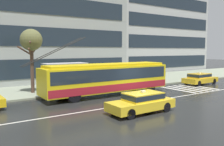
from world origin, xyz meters
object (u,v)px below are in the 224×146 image
object	(u,v)px
taxi_oncoming_near	(142,101)
pedestrian_approaching_curb	(83,72)
street_tree_bare	(31,42)
trolleybus	(108,78)
bus_shelter	(64,70)
taxi_ahead_of_bus	(200,78)
pedestrian_at_shelter	(43,76)

from	to	relation	value
taxi_oncoming_near	pedestrian_approaching_curb	size ratio (longest dim) A/B	2.22
pedestrian_approaching_curb	street_tree_bare	bearing A→B (deg)	172.69
trolleybus	pedestrian_approaching_curb	distance (m)	3.47
taxi_oncoming_near	bus_shelter	size ratio (longest dim) A/B	1.10
taxi_ahead_of_bus	pedestrian_at_shelter	bearing A→B (deg)	169.33
taxi_oncoming_near	bus_shelter	world-z (taller)	bus_shelter
taxi_ahead_of_bus	street_tree_bare	distance (m)	18.73
pedestrian_at_shelter	street_tree_bare	distance (m)	3.23
trolleybus	pedestrian_at_shelter	bearing A→B (deg)	149.19
trolleybus	taxi_oncoming_near	size ratio (longest dim) A/B	2.98
pedestrian_at_shelter	trolleybus	bearing A→B (deg)	-30.81
taxi_ahead_of_bus	pedestrian_at_shelter	world-z (taller)	pedestrian_at_shelter
pedestrian_at_shelter	street_tree_bare	bearing A→B (deg)	119.86
bus_shelter	pedestrian_at_shelter	world-z (taller)	bus_shelter
pedestrian_approaching_curb	street_tree_bare	xyz separation A→B (m)	(-4.69, 0.60, 2.90)
trolleybus	pedestrian_at_shelter	world-z (taller)	trolleybus
taxi_ahead_of_bus	pedestrian_approaching_curb	bearing A→B (deg)	164.10
taxi_oncoming_near	street_tree_bare	distance (m)	11.61
bus_shelter	street_tree_bare	world-z (taller)	street_tree_bare
trolleybus	taxi_ahead_of_bus	size ratio (longest dim) A/B	2.84
taxi_oncoming_near	pedestrian_approaching_curb	distance (m)	9.60
street_tree_bare	bus_shelter	bearing A→B (deg)	-9.21
pedestrian_at_shelter	street_tree_bare	world-z (taller)	street_tree_bare
trolleybus	taxi_oncoming_near	distance (m)	6.34
pedestrian_approaching_curb	bus_shelter	bearing A→B (deg)	175.60
bus_shelter	street_tree_bare	size ratio (longest dim) A/B	0.71
taxi_oncoming_near	pedestrian_at_shelter	size ratio (longest dim) A/B	2.31
taxi_oncoming_near	street_tree_bare	size ratio (longest dim) A/B	0.78
taxi_ahead_of_bus	bus_shelter	size ratio (longest dim) A/B	1.16
pedestrian_at_shelter	pedestrian_approaching_curb	world-z (taller)	pedestrian_approaching_curb
taxi_ahead_of_bus	pedestrian_approaching_curb	xyz separation A→B (m)	(-13.10, 3.73, 1.07)
pedestrian_at_shelter	pedestrian_approaching_curb	xyz separation A→B (m)	(4.06, 0.50, 0.07)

